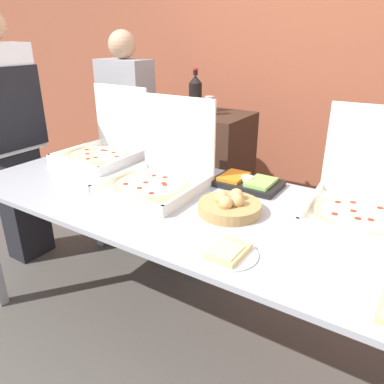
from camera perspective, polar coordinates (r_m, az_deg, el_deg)
The scene contains 14 objects.
ground_plane at distance 2.32m, azimuth 0.00°, elevation -20.69°, with size 16.00×16.00×0.00m, color #514C47.
brick_wall_behind at distance 3.24m, azimuth 17.44°, elevation 18.48°, with size 10.00×0.06×2.80m.
buffet_table at distance 1.88m, azimuth 0.00°, elevation -3.69°, with size 2.44×0.98×0.84m.
pizza_box_far_right at distance 2.53m, azimuth -13.14°, elevation 6.77°, with size 0.45×0.47×0.45m.
pizza_box_near_left at distance 1.83m, azimuth 25.11°, elevation -1.04°, with size 0.50×0.51×0.47m.
pizza_box_near_right at distance 1.99m, azimuth -4.99°, elevation 2.88°, with size 0.47×0.49×0.46m.
paper_plate_front_left at distance 1.41m, azimuth 5.52°, elevation -9.14°, with size 0.23×0.23×0.03m.
veggie_tray at distance 2.04m, azimuth 8.39°, elevation 1.50°, with size 0.36×0.23×0.05m.
bread_basket at distance 1.72m, azimuth 5.74°, elevation -2.12°, with size 0.29×0.29×0.10m.
sideboard_podium at distance 2.83m, azimuth 2.01°, elevation 1.08°, with size 0.60×0.46×1.09m.
soda_bottle at distance 2.69m, azimuth 0.52°, elevation 14.81°, with size 0.09×0.09×0.29m.
soda_can_silver at distance 2.60m, azimuth 2.68°, elevation 13.03°, with size 0.07×0.07×0.12m.
person_guest_cap at distance 2.99m, azimuth -9.64°, elevation 8.09°, with size 0.40×0.22×1.63m.
person_server_vest at distance 2.91m, azimuth -26.08°, elevation 8.56°, with size 0.24×0.42×1.75m.
Camera 1 is at (0.91, -1.41, 1.60)m, focal length 35.00 mm.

